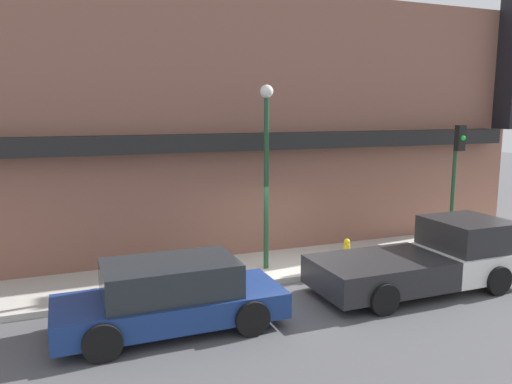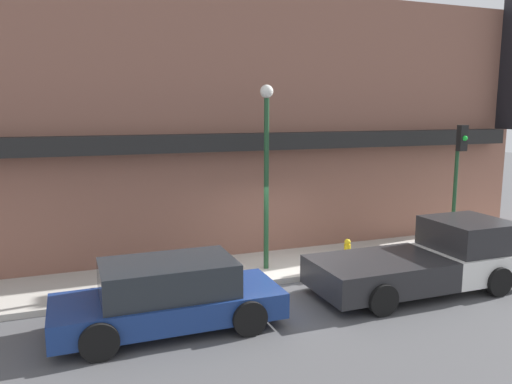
{
  "view_description": "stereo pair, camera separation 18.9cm",
  "coord_description": "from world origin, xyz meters",
  "px_view_note": "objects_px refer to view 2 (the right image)",
  "views": [
    {
      "loc": [
        -5.71,
        -11.55,
        4.59
      ],
      "look_at": [
        -0.73,
        1.03,
        2.36
      ],
      "focal_mm": 35.0,
      "sensor_mm": 36.0,
      "label": 1
    },
    {
      "loc": [
        -5.54,
        -11.62,
        4.59
      ],
      "look_at": [
        -0.73,
        1.03,
        2.36
      ],
      "focal_mm": 35.0,
      "sensor_mm": 36.0,
      "label": 2
    }
  ],
  "objects_px": {
    "pickup_truck": "(429,260)",
    "street_lamp": "(266,155)",
    "fire_hydrant": "(347,249)",
    "parked_car": "(169,296)",
    "traffic_light": "(458,165)"
  },
  "relations": [
    {
      "from": "street_lamp",
      "to": "traffic_light",
      "type": "relative_size",
      "value": 1.28
    },
    {
      "from": "pickup_truck",
      "to": "fire_hydrant",
      "type": "bearing_deg",
      "value": 108.05
    },
    {
      "from": "parked_car",
      "to": "street_lamp",
      "type": "xyz_separation_m",
      "value": [
        3.27,
        2.61,
        2.66
      ]
    },
    {
      "from": "parked_car",
      "to": "traffic_light",
      "type": "height_order",
      "value": "traffic_light"
    },
    {
      "from": "pickup_truck",
      "to": "street_lamp",
      "type": "bearing_deg",
      "value": 140.88
    },
    {
      "from": "fire_hydrant",
      "to": "traffic_light",
      "type": "height_order",
      "value": "traffic_light"
    },
    {
      "from": "street_lamp",
      "to": "fire_hydrant",
      "type": "bearing_deg",
      "value": -3.03
    },
    {
      "from": "street_lamp",
      "to": "traffic_light",
      "type": "distance_m",
      "value": 6.4
    },
    {
      "from": "parked_car",
      "to": "street_lamp",
      "type": "relative_size",
      "value": 0.93
    },
    {
      "from": "pickup_truck",
      "to": "traffic_light",
      "type": "distance_m",
      "value": 4.25
    },
    {
      "from": "pickup_truck",
      "to": "street_lamp",
      "type": "height_order",
      "value": "street_lamp"
    },
    {
      "from": "fire_hydrant",
      "to": "parked_car",
      "type": "bearing_deg",
      "value": -157.0
    },
    {
      "from": "parked_car",
      "to": "fire_hydrant",
      "type": "xyz_separation_m",
      "value": [
        5.82,
        2.47,
        -0.25
      ]
    },
    {
      "from": "fire_hydrant",
      "to": "traffic_light",
      "type": "bearing_deg",
      "value": -2.78
    },
    {
      "from": "pickup_truck",
      "to": "street_lamp",
      "type": "relative_size",
      "value": 1.08
    }
  ]
}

